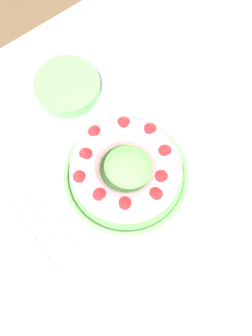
# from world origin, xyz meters

# --- Properties ---
(ground_plane) EXTENTS (8.00, 8.00, 0.00)m
(ground_plane) POSITION_xyz_m (0.00, 0.00, 0.00)
(ground_plane) COLOR brown
(dining_table) EXTENTS (1.38, 1.00, 0.75)m
(dining_table) POSITION_xyz_m (0.00, 0.00, 0.66)
(dining_table) COLOR silver
(dining_table) RESTS_ON ground_plane
(serving_dish) EXTENTS (0.30, 0.30, 0.03)m
(serving_dish) POSITION_xyz_m (-0.01, -0.01, 0.76)
(serving_dish) COLOR #6BB760
(serving_dish) RESTS_ON dining_table
(bundt_cake) EXTENTS (0.26, 0.26, 0.09)m
(bundt_cake) POSITION_xyz_m (-0.01, -0.01, 0.81)
(bundt_cake) COLOR #E09EAD
(bundt_cake) RESTS_ON serving_dish
(fork) EXTENTS (0.02, 0.19, 0.01)m
(fork) POSITION_xyz_m (-0.24, 0.03, 0.75)
(fork) COLOR white
(fork) RESTS_ON dining_table
(serving_knife) EXTENTS (0.02, 0.21, 0.01)m
(serving_knife) POSITION_xyz_m (-0.27, -0.00, 0.75)
(serving_knife) COLOR white
(serving_knife) RESTS_ON dining_table
(cake_knife) EXTENTS (0.02, 0.17, 0.01)m
(cake_knife) POSITION_xyz_m (-0.21, -0.01, 0.75)
(cake_knife) COLOR white
(cake_knife) RESTS_ON dining_table
(side_bowl) EXTENTS (0.17, 0.17, 0.04)m
(side_bowl) POSITION_xyz_m (0.02, 0.27, 0.77)
(side_bowl) COLOR #6BB760
(side_bowl) RESTS_ON dining_table
(napkin) EXTENTS (0.17, 0.12, 0.00)m
(napkin) POSITION_xyz_m (0.25, 0.04, 0.75)
(napkin) COLOR beige
(napkin) RESTS_ON dining_table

